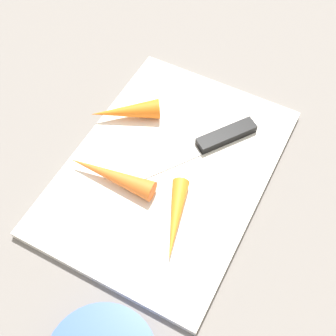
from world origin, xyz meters
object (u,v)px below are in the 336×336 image
Objects in this scene: carrot_shortest at (125,112)px; carrot_medium at (175,219)px; carrot_longest at (110,175)px; knife at (218,139)px; cutting_board at (168,170)px.

carrot_medium is at bearing 106.43° from carrot_shortest.
carrot_medium is (0.02, 0.11, -0.00)m from carrot_longest.
carrot_longest is 1.15× the size of carrot_medium.
knife is 0.14m from carrot_medium.
carrot_shortest is at bearing -149.06° from carrot_medium.
carrot_shortest reaches higher than knife.
cutting_board is 0.08m from carrot_longest.
carrot_longest reaches higher than knife.
knife is at bearing 162.60° from carrot_medium.
knife reaches higher than cutting_board.
carrot_medium is at bearing 37.48° from knife.
carrot_shortest is at bearing -73.16° from carrot_longest.
cutting_board is 0.09m from carrot_medium.
carrot_shortest reaches higher than cutting_board.
carrot_longest is at bearing -2.93° from knife.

